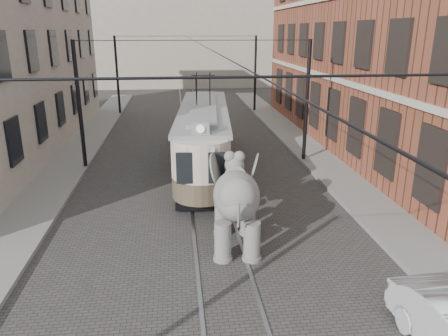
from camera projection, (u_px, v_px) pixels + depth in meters
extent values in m
plane|color=#3B3836|center=(212.00, 214.00, 15.62)|extent=(120.00, 120.00, 0.00)
cube|color=slate|center=(369.00, 205.00, 16.23)|extent=(2.00, 60.00, 0.15)
cube|color=slate|center=(26.00, 220.00, 14.91)|extent=(2.00, 60.00, 0.15)
cube|color=brown|center=(397.00, 38.00, 23.45)|extent=(8.00, 26.00, 12.00)
cube|color=gray|center=(183.00, 25.00, 51.29)|extent=(28.00, 10.00, 14.00)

